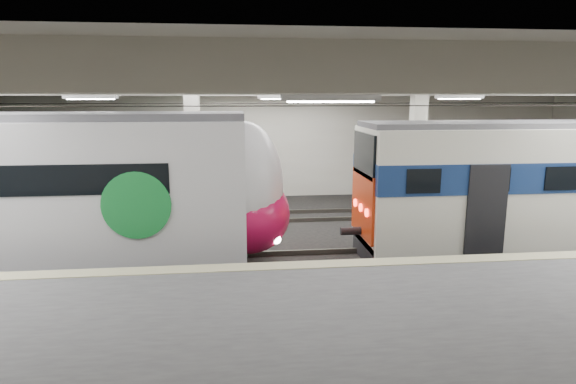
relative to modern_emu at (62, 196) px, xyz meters
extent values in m
cube|color=black|center=(6.43, 0.00, -2.28)|extent=(36.00, 24.00, 0.10)
cube|color=silver|center=(6.43, 0.00, 3.32)|extent=(36.00, 24.00, 0.20)
cube|color=beige|center=(6.43, 10.00, 0.52)|extent=(30.00, 0.10, 5.50)
cube|color=beige|center=(6.43, -10.00, 0.52)|extent=(30.00, 0.10, 5.50)
cube|color=#4E4E50|center=(6.43, -6.50, -1.68)|extent=(30.00, 7.00, 1.10)
cube|color=#BCB785|center=(6.43, -3.25, -1.12)|extent=(30.00, 0.50, 0.02)
cube|color=beige|center=(3.43, 3.00, 0.52)|extent=(0.50, 0.50, 5.50)
cube|color=beige|center=(11.43, 3.00, 0.52)|extent=(0.50, 0.50, 5.50)
cube|color=beige|center=(6.43, 0.00, 3.02)|extent=(30.00, 18.00, 0.50)
cube|color=#59544C|center=(6.43, 0.00, -2.15)|extent=(30.00, 1.52, 0.16)
cube|color=#59544C|center=(6.43, 5.50, -2.15)|extent=(30.00, 1.52, 0.16)
cylinder|color=black|center=(6.43, 0.00, 2.47)|extent=(30.00, 0.03, 0.03)
cylinder|color=black|center=(6.43, 5.50, 2.47)|extent=(30.00, 0.03, 0.03)
cube|color=white|center=(6.43, -2.00, 2.69)|extent=(26.00, 8.40, 0.12)
cube|color=silver|center=(-1.25, 0.00, 0.19)|extent=(12.76, 2.85, 3.83)
ellipsoid|color=silver|center=(5.13, 0.00, 0.19)|extent=(2.26, 2.79, 3.75)
ellipsoid|color=#C11045|center=(5.25, 0.00, -0.65)|extent=(2.39, 2.85, 2.30)
cylinder|color=#198C38|center=(2.32, -1.45, 0.00)|extent=(1.77, 0.06, 1.77)
cube|color=#4C4C51|center=(-1.25, 0.00, 2.20)|extent=(12.76, 2.33, 0.20)
cube|color=black|center=(-1.25, 0.00, -1.88)|extent=(12.76, 1.99, 0.70)
cube|color=silver|center=(14.96, 0.00, 0.05)|extent=(12.51, 2.74, 3.56)
cube|color=navy|center=(14.96, 0.00, 0.48)|extent=(12.55, 2.80, 0.87)
cube|color=#BB2E0C|center=(8.66, 0.00, -0.44)|extent=(0.08, 2.33, 1.96)
cube|color=black|center=(8.66, 0.00, 1.05)|extent=(0.08, 2.19, 1.28)
cube|color=#4C4C51|center=(14.96, 0.00, 1.91)|extent=(12.51, 2.14, 0.16)
cube|color=black|center=(14.96, 0.00, -1.88)|extent=(12.51, 1.92, 0.70)
cube|color=silver|center=(-1.57, 5.50, 0.01)|extent=(12.86, 2.74, 3.48)
cube|color=#198C38|center=(-1.57, 5.50, 0.47)|extent=(12.90, 2.80, 0.73)
cube|color=#4C4C51|center=(-1.57, 5.50, 1.85)|extent=(12.85, 2.28, 0.16)
cube|color=black|center=(-1.57, 5.50, -1.93)|extent=(12.86, 2.47, 0.60)
camera|label=1|loc=(4.89, -13.81, 2.74)|focal=30.00mm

